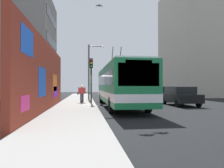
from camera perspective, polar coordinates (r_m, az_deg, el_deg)
ground_plane at (r=18.06m, az=-4.48°, el=-5.74°), size 80.00×80.00×0.00m
sidewalk_slab at (r=18.05m, az=-9.58°, el=-5.49°), size 48.00×3.20×0.15m
graffiti_wall at (r=14.09m, az=-17.36°, el=1.66°), size 13.81×0.32×4.34m
building_far_left at (r=31.29m, az=-22.88°, el=8.89°), size 10.01×7.66×13.49m
building_far_right at (r=37.49m, az=21.72°, el=10.27°), size 11.57×8.74×17.30m
city_bus at (r=16.63m, az=2.00°, el=-0.06°), size 12.13×2.54×4.96m
parked_car_black at (r=18.58m, az=17.86°, el=-2.99°), size 4.12×1.94×1.58m
parked_car_navy at (r=24.40m, az=11.57°, el=-2.42°), size 4.53×1.84×1.58m
pedestrian_midblock at (r=19.00m, az=-8.14°, el=-2.31°), size 0.22×0.71×1.56m
traffic_light at (r=18.41m, az=-5.62°, el=3.03°), size 0.49×0.28×3.89m
street_lamp at (r=24.39m, az=-5.76°, el=4.43°), size 0.44×1.83×6.22m
flying_pigeons at (r=15.97m, az=0.24°, el=21.79°), size 5.04×1.97×1.29m
curbside_puddle at (r=18.02m, az=-2.55°, el=-5.74°), size 1.19×1.19×0.00m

